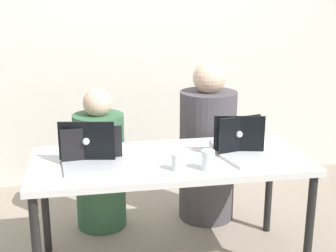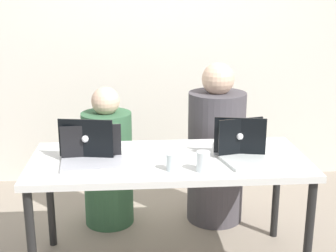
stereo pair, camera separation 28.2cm
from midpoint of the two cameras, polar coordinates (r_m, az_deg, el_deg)
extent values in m
cube|color=silver|center=(4.19, 0.37, 10.02)|extent=(4.50, 0.10, 2.49)
cube|color=silver|center=(2.81, 2.99, -4.36)|extent=(1.66, 0.72, 0.04)
cylinder|color=black|center=(2.70, -13.36, -14.21)|extent=(0.05, 0.05, 0.68)
cylinder|color=black|center=(2.90, 19.55, -12.55)|extent=(0.05, 0.05, 0.68)
cylinder|color=black|center=(3.25, -11.76, -8.75)|extent=(0.05, 0.05, 0.68)
cylinder|color=black|center=(3.41, 15.42, -7.76)|extent=(0.05, 0.05, 0.68)
cylinder|color=#345F3E|center=(3.47, -5.02, -5.27)|extent=(0.37, 0.37, 0.85)
sphere|color=beige|center=(3.32, -5.23, 3.01)|extent=(0.20, 0.20, 0.20)
cylinder|color=#464247|center=(3.53, 8.13, -3.85)|extent=(0.45, 0.45, 0.99)
sphere|color=beige|center=(3.38, 8.53, 5.67)|extent=(0.23, 0.23, 0.23)
cube|color=silver|center=(2.92, -6.51, -3.11)|extent=(0.36, 0.30, 0.02)
cube|color=black|center=(2.76, -7.14, -1.55)|extent=(0.32, 0.07, 0.23)
sphere|color=white|center=(2.74, -7.21, -1.65)|extent=(0.04, 0.04, 0.04)
cube|color=silver|center=(2.79, 12.75, -4.28)|extent=(0.33, 0.30, 0.02)
cube|color=black|center=(2.86, 11.64, -1.24)|extent=(0.28, 0.08, 0.22)
sphere|color=white|center=(2.87, 11.50, -1.16)|extent=(0.04, 0.04, 0.04)
cube|color=#B2B3BB|center=(3.01, 11.29, -2.70)|extent=(0.35, 0.30, 0.02)
cube|color=black|center=(2.85, 11.58, -1.22)|extent=(0.30, 0.07, 0.22)
sphere|color=white|center=(2.84, 11.60, -1.31)|extent=(0.04, 0.04, 0.04)
cube|color=#B3B3BB|center=(2.70, -6.29, -4.69)|extent=(0.37, 0.24, 0.02)
cube|color=black|center=(2.77, -6.50, -1.86)|extent=(0.35, 0.04, 0.19)
sphere|color=white|center=(2.78, -6.52, -1.78)|extent=(0.03, 0.03, 0.03)
cylinder|color=white|center=(2.61, 7.42, -4.37)|extent=(0.08, 0.08, 0.11)
cylinder|color=silver|center=(2.62, 7.40, -4.89)|extent=(0.07, 0.07, 0.06)
cylinder|color=silver|center=(2.60, 3.54, -4.49)|extent=(0.06, 0.06, 0.10)
cylinder|color=silver|center=(2.61, 3.53, -4.93)|extent=(0.05, 0.05, 0.05)
camera|label=1|loc=(0.14, -87.14, 0.82)|focal=50.00mm
camera|label=2|loc=(0.14, 92.86, -0.82)|focal=50.00mm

